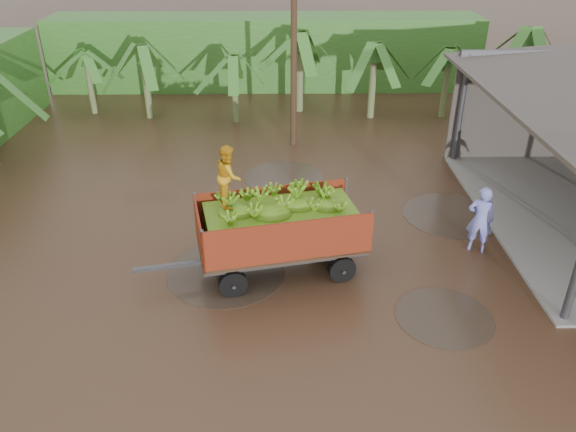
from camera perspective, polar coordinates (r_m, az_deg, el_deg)
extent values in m
plane|color=black|center=(16.26, 3.72, -2.36)|extent=(100.00, 100.00, 0.00)
cube|color=#2D661E|center=(30.60, -2.31, 16.33)|extent=(22.00, 3.00, 3.60)
cube|color=#47474C|center=(14.44, -12.18, -5.03)|extent=(1.66, 0.47, 0.11)
imported|color=gold|center=(13.65, -6.05, 4.10)|extent=(0.65, 0.81, 1.55)
imported|color=#7F83E8|center=(16.11, 18.97, -0.34)|extent=(0.82, 0.68, 1.94)
cylinder|color=#47301E|center=(21.73, 0.60, 17.86)|extent=(0.24, 0.24, 8.55)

